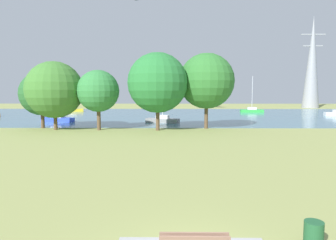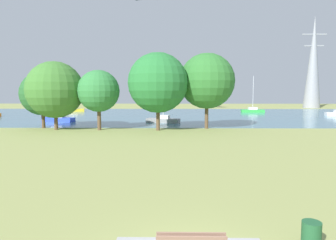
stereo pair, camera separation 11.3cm
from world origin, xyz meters
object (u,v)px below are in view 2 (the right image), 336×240
sailboat_yellow (73,110)px  litter_bin (311,235)px  sailboat_gray (163,120)px  tree_west_far (99,91)px  tree_west_near (42,94)px  tree_east_near (158,83)px  tree_mid_shore (55,90)px  tree_east_far (207,81)px  sailboat_blue (58,119)px  sailboat_green (253,110)px  electricity_pylon (313,62)px

sailboat_yellow → litter_bin: bearing=-65.7°
sailboat_gray → tree_west_far: size_ratio=0.87×
tree_west_near → tree_east_near: bearing=-8.4°
tree_west_near → tree_mid_shore: bearing=-36.9°
sailboat_gray → tree_mid_shore: tree_mid_shore is taller
litter_bin → tree_east_far: bearing=89.9°
tree_east_near → sailboat_yellow: bearing=122.9°
sailboat_gray → tree_east_far: size_ratio=0.67×
sailboat_blue → tree_east_far: 23.36m
sailboat_yellow → sailboat_gray: size_ratio=1.01×
sailboat_yellow → sailboat_gray: bearing=-48.2°
sailboat_gray → tree_mid_shore: size_ratio=0.76×
sailboat_yellow → sailboat_green: bearing=-2.9°
litter_bin → sailboat_gray: 35.54m
tree_west_near → tree_east_far: tree_east_far is taller
sailboat_gray → sailboat_yellow: bearing=131.8°
litter_bin → electricity_pylon: electricity_pylon is taller
sailboat_blue → sailboat_green: sailboat_blue is taller
tree_east_far → sailboat_blue: bearing=159.9°
sailboat_gray → tree_east_near: 9.87m
sailboat_green → tree_mid_shore: size_ratio=0.95×
sailboat_blue → tree_east_near: bearing=-32.2°
tree_west_far → electricity_pylon: size_ratio=0.29×
tree_mid_shore → electricity_pylon: electricity_pylon is taller
sailboat_yellow → tree_east_near: tree_east_near is taller
tree_east_near → tree_east_far: 6.20m
sailboat_yellow → tree_west_far: (13.52, -31.47, 4.14)m
sailboat_gray → sailboat_green: bearing=49.0°
sailboat_green → tree_east_far: tree_east_far is taller
electricity_pylon → tree_east_far: bearing=-126.2°
tree_mid_shore → tree_east_far: 18.19m
sailboat_yellow → tree_east_far: (26.38, -29.76, 5.36)m
tree_mid_shore → electricity_pylon: 70.14m
sailboat_green → tree_mid_shore: tree_mid_shore is taller
sailboat_green → sailboat_gray: size_ratio=1.25×
litter_bin → tree_east_near: (-5.84, 26.66, 5.15)m
litter_bin → tree_west_near: 35.45m
sailboat_gray → tree_east_near: (-0.32, -8.45, 5.10)m
sailboat_green → tree_east_near: bearing=-122.4°
sailboat_blue → tree_east_far: size_ratio=0.86×
tree_east_near → litter_bin: bearing=-77.6°
tree_east_far → litter_bin: bearing=-90.1°
litter_bin → tree_west_near: size_ratio=0.11×
electricity_pylon → tree_mid_shore: bearing=-137.6°
tree_west_near → electricity_pylon: (53.73, 45.36, 7.98)m
tree_mid_shore → tree_east_near: (12.21, -0.45, 0.81)m
sailboat_yellow → tree_west_far: tree_west_far is taller
sailboat_gray → tree_west_near: tree_west_near is taller
sailboat_blue → sailboat_yellow: bearing=102.9°
electricity_pylon → tree_west_near: bearing=-139.8°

